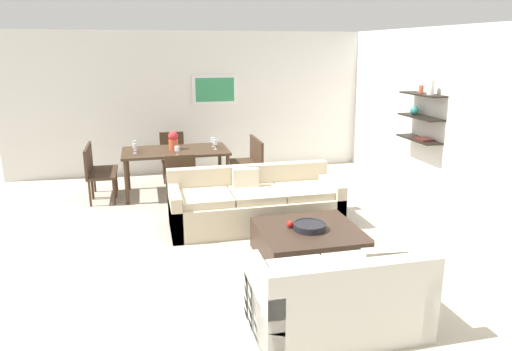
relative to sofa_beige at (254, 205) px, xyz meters
name	(u,v)px	position (x,y,z in m)	size (l,w,h in m)	color
ground_plane	(253,234)	(-0.09, -0.34, -0.29)	(18.00, 18.00, 0.00)	#BCB29E
back_wall_unit	(227,102)	(0.21, 3.19, 1.06)	(8.40, 0.09, 2.70)	silver
right_wall_shelf_unit	(438,119)	(2.94, 0.27, 1.06)	(0.34, 8.20, 2.70)	silver
sofa_beige	(254,205)	(0.00, 0.00, 0.00)	(2.32, 0.90, 0.78)	beige
loveseat_white	(337,298)	(0.13, -2.61, 0.00)	(1.46, 0.90, 0.78)	silver
coffee_table	(309,244)	(0.36, -1.23, -0.10)	(1.15, 1.09, 0.38)	#38281E
decorative_bowl	(310,226)	(0.36, -1.25, 0.13)	(0.38, 0.38, 0.08)	black
apple_on_coffee_table	(290,224)	(0.16, -1.14, 0.13)	(0.08, 0.08, 0.08)	red
dining_table	(176,154)	(-0.94, 1.75, 0.39)	(1.73, 0.95, 0.75)	#422D1E
dining_chair_left_far	(98,165)	(-2.21, 1.96, 0.21)	(0.44, 0.44, 0.88)	#422D1E
dining_chair_right_near	(253,163)	(0.33, 1.54, 0.21)	(0.44, 0.44, 0.88)	#422D1E
dining_chair_head	(173,153)	(-0.94, 2.63, 0.21)	(0.44, 0.44, 0.88)	#422D1E
dining_chair_right_far	(247,157)	(0.33, 1.96, 0.21)	(0.44, 0.44, 0.88)	#422D1E
dining_chair_foot	(180,178)	(-0.94, 0.87, 0.21)	(0.44, 0.44, 0.88)	#422D1E
dining_chair_left_near	(95,172)	(-2.21, 1.54, 0.21)	(0.44, 0.44, 0.88)	#422D1E
wine_glass_right_far	(213,140)	(-0.29, 1.87, 0.57)	(0.08, 0.08, 0.16)	silver
wine_glass_left_near	(135,147)	(-1.59, 1.63, 0.57)	(0.06, 0.06, 0.16)	silver
wine_glass_head	(173,138)	(-0.94, 2.17, 0.58)	(0.06, 0.06, 0.17)	silver
wine_glass_right_near	(215,142)	(-0.29, 1.63, 0.58)	(0.07, 0.07, 0.17)	silver
wine_glass_left_far	(135,144)	(-1.59, 1.87, 0.57)	(0.06, 0.06, 0.16)	silver
wine_glass_foot	(177,149)	(-0.94, 1.33, 0.56)	(0.08, 0.08, 0.15)	silver
centerpiece_vase	(173,140)	(-0.96, 1.80, 0.61)	(0.16, 0.16, 0.31)	#D85933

